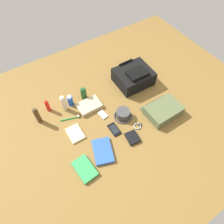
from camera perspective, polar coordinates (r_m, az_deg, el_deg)
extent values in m
cube|color=brown|center=(1.75, 0.00, -0.98)|extent=(2.64, 2.02, 0.02)
cube|color=black|center=(1.94, 5.97, 9.76)|extent=(0.33, 0.29, 0.14)
cube|color=black|center=(1.86, 7.09, 10.64)|extent=(0.18, 0.13, 0.03)
cylinder|color=black|center=(1.96, 3.85, 13.74)|extent=(0.15, 0.02, 0.02)
cube|color=#56603D|center=(1.76, 14.16, 0.37)|extent=(0.29, 0.20, 0.08)
cube|color=#454D30|center=(1.83, 11.75, 2.08)|extent=(0.27, 0.07, 0.01)
cylinder|color=#414141|center=(1.69, 3.10, -0.49)|extent=(0.11, 0.11, 0.07)
torus|color=#414141|center=(1.72, 3.05, -1.16)|extent=(0.15, 0.15, 0.01)
cylinder|color=#473319|center=(1.74, -20.07, -1.04)|extent=(0.04, 0.04, 0.16)
cylinder|color=#473319|center=(1.67, -20.91, 0.62)|extent=(0.03, 0.03, 0.01)
cylinder|color=red|center=(1.80, -17.50, 1.55)|extent=(0.03, 0.03, 0.11)
cylinder|color=red|center=(1.76, -18.00, 2.74)|extent=(0.02, 0.02, 0.01)
cylinder|color=beige|center=(1.76, -13.33, 2.25)|extent=(0.04, 0.04, 0.15)
cylinder|color=silver|center=(1.69, -13.85, 3.93)|extent=(0.03, 0.03, 0.01)
cylinder|color=blue|center=(1.80, -11.55, 3.03)|extent=(0.05, 0.05, 0.09)
cylinder|color=silver|center=(1.76, -11.84, 4.11)|extent=(0.04, 0.04, 0.01)
cylinder|color=#19471E|center=(1.83, -7.93, 5.03)|extent=(0.05, 0.05, 0.10)
cylinder|color=#19471E|center=(1.78, -8.14, 6.25)|extent=(0.04, 0.04, 0.01)
cube|color=#2D934C|center=(1.52, -7.62, -15.43)|extent=(0.13, 0.20, 0.03)
cube|color=white|center=(1.52, -7.60, -15.48)|extent=(0.12, 0.19, 0.02)
cube|color=blue|center=(1.56, -2.61, -10.81)|extent=(0.20, 0.24, 0.03)
cube|color=white|center=(1.56, -2.60, -10.86)|extent=(0.19, 0.23, 0.02)
cube|color=black|center=(1.65, 0.63, -4.88)|extent=(0.07, 0.12, 0.01)
cube|color=black|center=(1.65, 0.63, -4.76)|extent=(0.05, 0.08, 0.00)
cube|color=#B7B7BC|center=(1.73, -2.55, -0.73)|extent=(0.06, 0.09, 0.01)
cylinder|color=silver|center=(1.72, -2.30, -0.97)|extent=(0.03, 0.03, 0.00)
torus|color=#99999E|center=(1.68, 7.11, -3.93)|extent=(0.06, 0.06, 0.01)
cylinder|color=black|center=(1.69, 7.82, -3.52)|extent=(0.03, 0.03, 0.01)
cylinder|color=#198C33|center=(1.74, -11.55, -1.81)|extent=(0.16, 0.06, 0.01)
cube|color=white|center=(1.73, -9.44, -1.14)|extent=(0.02, 0.02, 0.01)
cube|color=black|center=(1.62, 5.73, -7.12)|extent=(0.10, 0.12, 0.02)
cube|color=beige|center=(1.66, -10.27, -5.87)|extent=(0.11, 0.15, 0.02)
cube|color=#C6B289|center=(1.78, -6.40, 1.76)|extent=(0.20, 0.14, 0.04)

